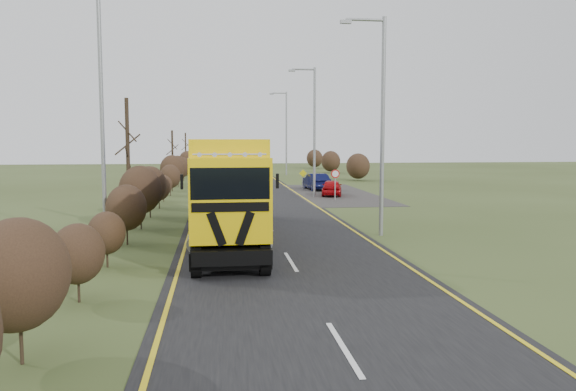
{
  "coord_description": "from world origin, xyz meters",
  "views": [
    {
      "loc": [
        -2.44,
        -22.52,
        4.1
      ],
      "look_at": [
        0.64,
        1.85,
        1.7
      ],
      "focal_mm": 35.0,
      "sensor_mm": 36.0,
      "label": 1
    }
  ],
  "objects_px": {
    "car_red_hatchback": "(332,188)",
    "lorry": "(226,183)",
    "streetlight_near": "(380,117)",
    "car_blue_sedan": "(316,182)",
    "speed_sign": "(335,179)"
  },
  "relations": [
    {
      "from": "lorry",
      "to": "car_blue_sedan",
      "type": "relative_size",
      "value": 3.59
    },
    {
      "from": "speed_sign",
      "to": "car_blue_sedan",
      "type": "bearing_deg",
      "value": 88.78
    },
    {
      "from": "lorry",
      "to": "streetlight_near",
      "type": "distance_m",
      "value": 7.11
    },
    {
      "from": "lorry",
      "to": "streetlight_near",
      "type": "height_order",
      "value": "streetlight_near"
    },
    {
      "from": "car_red_hatchback",
      "to": "streetlight_near",
      "type": "bearing_deg",
      "value": 98.02
    },
    {
      "from": "car_red_hatchback",
      "to": "car_blue_sedan",
      "type": "relative_size",
      "value": 0.86
    },
    {
      "from": "lorry",
      "to": "car_red_hatchback",
      "type": "height_order",
      "value": "lorry"
    },
    {
      "from": "car_blue_sedan",
      "to": "streetlight_near",
      "type": "bearing_deg",
      "value": 81.45
    },
    {
      "from": "lorry",
      "to": "car_red_hatchback",
      "type": "relative_size",
      "value": 4.15
    },
    {
      "from": "lorry",
      "to": "speed_sign",
      "type": "xyz_separation_m",
      "value": [
        7.66,
        14.16,
        -0.87
      ]
    },
    {
      "from": "car_red_hatchback",
      "to": "speed_sign",
      "type": "distance_m",
      "value": 3.48
    },
    {
      "from": "car_red_hatchback",
      "to": "speed_sign",
      "type": "xyz_separation_m",
      "value": [
        -0.46,
        -3.34,
        0.87
      ]
    },
    {
      "from": "car_red_hatchback",
      "to": "lorry",
      "type": "bearing_deg",
      "value": 78.25
    },
    {
      "from": "car_blue_sedan",
      "to": "speed_sign",
      "type": "height_order",
      "value": "speed_sign"
    },
    {
      "from": "lorry",
      "to": "streetlight_near",
      "type": "relative_size",
      "value": 1.61
    }
  ]
}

